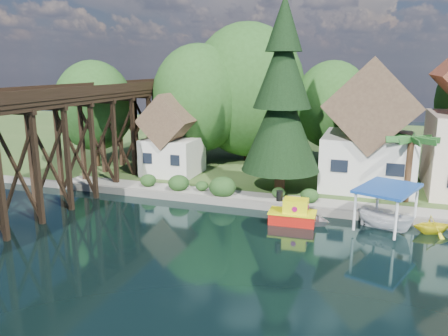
% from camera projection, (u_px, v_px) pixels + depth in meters
% --- Properties ---
extents(ground, '(140.00, 140.00, 0.00)m').
position_uv_depth(ground, '(237.00, 251.00, 26.19)').
color(ground, black).
rests_on(ground, ground).
extents(bank, '(140.00, 52.00, 0.50)m').
position_uv_depth(bank, '(313.00, 148.00, 57.47)').
color(bank, '#314F1F').
rests_on(bank, ground).
extents(seawall, '(60.00, 0.40, 0.62)m').
position_uv_depth(seawall, '(320.00, 212.00, 32.24)').
color(seawall, slate).
rests_on(seawall, ground).
extents(promenade, '(50.00, 2.60, 0.06)m').
position_uv_depth(promenade, '(349.00, 206.00, 32.76)').
color(promenade, gray).
rests_on(promenade, bank).
extents(trestle_bridge, '(4.12, 44.18, 9.30)m').
position_uv_depth(trestle_bridge, '(65.00, 136.00, 34.75)').
color(trestle_bridge, black).
rests_on(trestle_bridge, ground).
extents(house_left, '(7.64, 8.64, 11.02)m').
position_uv_depth(house_left, '(369.00, 133.00, 37.56)').
color(house_left, silver).
rests_on(house_left, bank).
extents(shed, '(5.09, 5.40, 7.85)m').
position_uv_depth(shed, '(172.00, 140.00, 42.12)').
color(shed, silver).
rests_on(shed, bank).
extents(bg_trees, '(49.90, 13.30, 10.57)m').
position_uv_depth(bg_trees, '(309.00, 102.00, 43.79)').
color(bg_trees, '#382314').
rests_on(bg_trees, bank).
extents(shrubs, '(15.76, 2.47, 1.70)m').
position_uv_depth(shrubs, '(217.00, 185.00, 35.88)').
color(shrubs, '#193B15').
rests_on(shrubs, bank).
extents(conifer, '(6.40, 6.40, 15.75)m').
position_uv_depth(conifer, '(282.00, 101.00, 34.76)').
color(conifer, '#382314').
rests_on(conifer, bank).
extents(palm_tree, '(3.99, 3.99, 5.47)m').
position_uv_depth(palm_tree, '(411.00, 141.00, 32.88)').
color(palm_tree, '#382314').
rests_on(palm_tree, bank).
extents(tugboat, '(3.33, 1.93, 2.37)m').
position_uv_depth(tugboat, '(293.00, 214.00, 30.56)').
color(tugboat, '#AF130B').
rests_on(tugboat, ground).
extents(boat_white_a, '(4.73, 4.02, 0.83)m').
position_uv_depth(boat_white_a, '(303.00, 216.00, 30.97)').
color(boat_white_a, white).
rests_on(boat_white_a, ground).
extents(boat_canopy, '(4.66, 5.53, 3.02)m').
position_uv_depth(boat_canopy, '(386.00, 212.00, 29.18)').
color(boat_canopy, silver).
rests_on(boat_canopy, ground).
extents(boat_yellow, '(3.21, 3.02, 1.35)m').
position_uv_depth(boat_yellow, '(433.00, 224.00, 28.76)').
color(boat_yellow, yellow).
rests_on(boat_yellow, ground).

